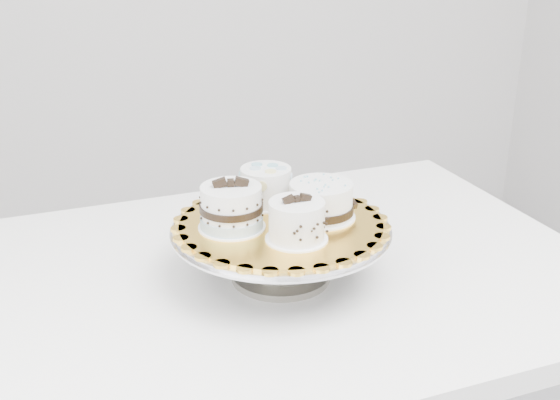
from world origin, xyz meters
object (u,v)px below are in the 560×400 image
object	(u,v)px
cake_swirl	(297,222)
cake_banded	(231,209)
cake_ribbon	(321,201)
table	(256,307)
cake_dots	(266,185)
cake_board	(281,223)
cake_stand	(281,242)

from	to	relation	value
cake_swirl	cake_banded	world-z (taller)	cake_banded
cake_banded	cake_ribbon	bearing A→B (deg)	8.60
cake_ribbon	table	bearing A→B (deg)	155.25
cake_dots	cake_board	bearing A→B (deg)	-90.44
table	cake_ribbon	world-z (taller)	cake_ribbon
cake_board	cake_dots	world-z (taller)	cake_dots
table	cake_swirl	xyz separation A→B (m)	(0.03, -0.11, 0.21)
cake_dots	cake_ribbon	world-z (taller)	cake_dots
cake_swirl	cake_ribbon	bearing A→B (deg)	43.06
cake_stand	cake_banded	bearing A→B (deg)	174.77
cake_stand	cake_banded	size ratio (longest dim) A/B	3.12
cake_stand	cake_dots	distance (m)	0.11
cake_stand	cake_swirl	world-z (taller)	cake_swirl
cake_board	cake_ribbon	bearing A→B (deg)	-3.16
cake_swirl	cake_ribbon	world-z (taller)	cake_swirl
cake_banded	cake_stand	bearing A→B (deg)	7.65
cake_stand	cake_banded	distance (m)	0.11
cake_board	cake_ribbon	distance (m)	0.08
cake_banded	cake_dots	world-z (taller)	cake_banded
cake_stand	cake_board	xyz separation A→B (m)	(-0.00, 0.00, 0.03)
cake_swirl	cake_banded	size ratio (longest dim) A/B	0.84
cake_swirl	cake_dots	distance (m)	0.16
cake_stand	cake_ribbon	xyz separation A→B (m)	(0.07, -0.00, 0.07)
cake_banded	cake_ribbon	world-z (taller)	cake_banded
table	cake_dots	world-z (taller)	cake_dots
cake_swirl	cake_dots	bearing A→B (deg)	88.17
cake_board	cake_swirl	xyz separation A→B (m)	(-0.00, -0.07, 0.03)
cake_swirl	cake_board	bearing A→B (deg)	89.47
cake_dots	cake_swirl	bearing A→B (deg)	-89.36
cake_stand	cake_banded	xyz separation A→B (m)	(-0.09, 0.01, 0.07)
cake_stand	cake_ribbon	distance (m)	0.10
cake_stand	cake_board	size ratio (longest dim) A/B	1.09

